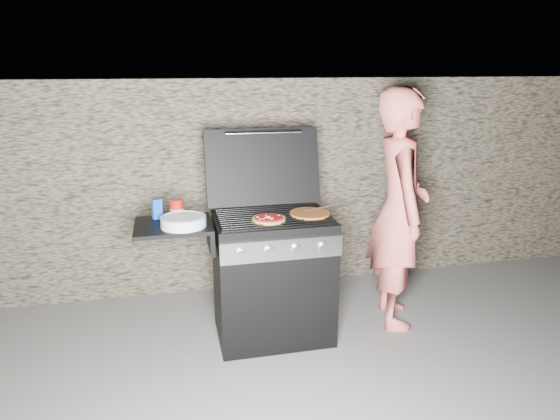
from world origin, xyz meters
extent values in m
plane|color=#616160|center=(0.00, 0.00, 0.00)|extent=(50.00, 50.00, 0.00)
cube|color=#776B53|center=(0.00, 1.05, 0.90)|extent=(8.00, 0.35, 1.80)
cylinder|color=#B9752D|center=(0.26, -0.02, 0.92)|extent=(0.30, 0.30, 0.01)
cylinder|color=#9B0E0C|center=(-0.64, 0.10, 0.97)|extent=(0.10, 0.10, 0.14)
cube|color=#0B45BC|center=(-0.77, 0.14, 0.97)|extent=(0.07, 0.06, 0.14)
cylinder|color=silver|center=(-0.61, -0.07, 0.94)|extent=(0.36, 0.36, 0.07)
imported|color=#DE655B|center=(0.96, 0.04, 0.88)|extent=(0.56, 0.72, 1.77)
cylinder|color=black|center=(0.41, 0.00, 0.95)|extent=(0.41, 0.08, 0.08)
camera|label=1|loc=(-0.67, -3.19, 1.91)|focal=32.00mm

